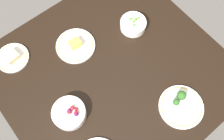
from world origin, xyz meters
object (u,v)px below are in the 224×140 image
(bowl_berries, at_px, (69,113))
(plate_cheese, at_px, (75,45))
(plate_broccoli, at_px, (181,105))
(plate_sandwich, at_px, (12,57))
(bowl_peas, at_px, (133,24))

(bowl_berries, distance_m, plate_cheese, 0.38)
(bowl_berries, bearing_deg, plate_broccoli, -124.52)
(plate_broccoli, bearing_deg, bowl_berries, 55.48)
(plate_broccoli, xyz_separation_m, bowl_berries, (0.31, 0.46, 0.02))
(plate_sandwich, bearing_deg, bowl_berries, -171.84)
(plate_sandwich, distance_m, plate_broccoli, 0.92)
(bowl_peas, bearing_deg, bowl_berries, 108.34)
(plate_sandwich, bearing_deg, plate_cheese, -116.60)
(bowl_peas, distance_m, plate_cheese, 0.35)
(plate_broccoli, distance_m, bowl_berries, 0.55)
(bowl_peas, relative_size, plate_broccoli, 0.66)
(plate_sandwich, height_order, plate_broccoli, plate_broccoli)
(plate_sandwich, bearing_deg, plate_broccoli, -145.69)
(plate_sandwich, height_order, bowl_berries, bowl_berries)
(plate_sandwich, relative_size, plate_cheese, 0.82)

